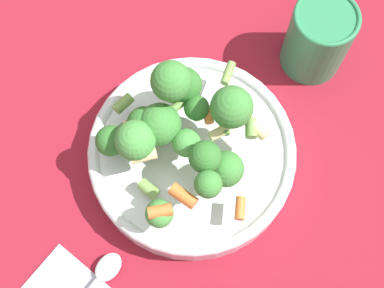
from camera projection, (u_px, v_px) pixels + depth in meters
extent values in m
plane|color=maroon|center=(192.00, 161.00, 0.67)|extent=(3.00, 3.00, 0.00)
cylinder|color=silver|center=(192.00, 156.00, 0.65)|extent=(0.25, 0.25, 0.04)
torus|color=silver|center=(192.00, 151.00, 0.63)|extent=(0.25, 0.25, 0.01)
cylinder|color=#8CB766|center=(134.00, 144.00, 0.62)|extent=(0.01, 0.01, 0.01)
sphere|color=#33722D|center=(132.00, 137.00, 0.59)|extent=(0.04, 0.04, 0.04)
cylinder|color=#8CB766|center=(208.00, 189.00, 0.56)|extent=(0.01, 0.01, 0.02)
sphere|color=#3D8438|center=(208.00, 184.00, 0.54)|extent=(0.03, 0.03, 0.03)
cylinder|color=#8CB766|center=(197.00, 115.00, 0.61)|extent=(0.01, 0.01, 0.02)
sphere|color=#33722D|center=(197.00, 108.00, 0.59)|extent=(0.03, 0.03, 0.03)
cylinder|color=#8CB766|center=(172.00, 93.00, 0.59)|extent=(0.02, 0.02, 0.02)
sphere|color=#3D8438|center=(171.00, 81.00, 0.56)|extent=(0.04, 0.04, 0.04)
cylinder|color=#8CB766|center=(161.00, 134.00, 0.61)|extent=(0.02, 0.02, 0.02)
sphere|color=#3D8438|center=(160.00, 124.00, 0.59)|extent=(0.05, 0.05, 0.05)
cylinder|color=#8CB766|center=(187.00, 149.00, 0.60)|extent=(0.01, 0.01, 0.01)
sphere|color=#479342|center=(187.00, 143.00, 0.58)|extent=(0.03, 0.03, 0.03)
cylinder|color=#8CB766|center=(225.00, 174.00, 0.60)|extent=(0.01, 0.01, 0.02)
sphere|color=#3D8438|center=(227.00, 168.00, 0.58)|extent=(0.04, 0.04, 0.04)
cylinder|color=#8CB766|center=(230.00, 119.00, 0.59)|extent=(0.02, 0.02, 0.03)
sphere|color=#3D8438|center=(232.00, 107.00, 0.56)|extent=(0.05, 0.05, 0.05)
cylinder|color=#8CB766|center=(138.00, 149.00, 0.60)|extent=(0.02, 0.02, 0.02)
sphere|color=#479342|center=(135.00, 140.00, 0.57)|extent=(0.05, 0.05, 0.05)
cylinder|color=#8CB766|center=(161.00, 218.00, 0.58)|extent=(0.01, 0.01, 0.02)
sphere|color=#479342|center=(159.00, 214.00, 0.56)|extent=(0.03, 0.03, 0.03)
cylinder|color=#8CB766|center=(185.00, 94.00, 0.62)|extent=(0.01, 0.01, 0.02)
sphere|color=#33722D|center=(185.00, 85.00, 0.59)|extent=(0.04, 0.04, 0.04)
cylinder|color=#8CB766|center=(114.00, 147.00, 0.61)|extent=(0.01, 0.01, 0.02)
sphere|color=#33722D|center=(111.00, 141.00, 0.59)|extent=(0.04, 0.04, 0.04)
cylinder|color=#8CB766|center=(146.00, 132.00, 0.62)|extent=(0.01, 0.01, 0.02)
sphere|color=#33722D|center=(144.00, 124.00, 0.59)|extent=(0.04, 0.04, 0.04)
cylinder|color=#8CB766|center=(205.00, 164.00, 0.58)|extent=(0.01, 0.01, 0.02)
sphere|color=#33722D|center=(205.00, 157.00, 0.56)|extent=(0.04, 0.04, 0.04)
cylinder|color=#729E4C|center=(176.00, 107.00, 0.59)|extent=(0.01, 0.03, 0.01)
cylinder|color=beige|center=(144.00, 156.00, 0.57)|extent=(0.03, 0.03, 0.01)
cylinder|color=#729E4C|center=(171.00, 84.00, 0.64)|extent=(0.02, 0.01, 0.01)
cylinder|color=#729E4C|center=(150.00, 191.00, 0.60)|extent=(0.02, 0.02, 0.01)
cylinder|color=#729E4C|center=(228.00, 73.00, 0.61)|extent=(0.02, 0.03, 0.01)
cylinder|color=orange|center=(240.00, 208.00, 0.57)|extent=(0.02, 0.03, 0.01)
cylinder|color=beige|center=(218.00, 133.00, 0.59)|extent=(0.02, 0.02, 0.01)
cylinder|color=#729E4C|center=(178.00, 93.00, 0.64)|extent=(0.02, 0.02, 0.01)
cylinder|color=orange|center=(183.00, 196.00, 0.55)|extent=(0.03, 0.02, 0.01)
cylinder|color=orange|center=(208.00, 115.00, 0.59)|extent=(0.02, 0.02, 0.01)
cylinder|color=orange|center=(160.00, 211.00, 0.55)|extent=(0.03, 0.03, 0.01)
cylinder|color=orange|center=(148.00, 134.00, 0.61)|extent=(0.02, 0.02, 0.01)
cylinder|color=beige|center=(257.00, 128.00, 0.58)|extent=(0.03, 0.01, 0.01)
cylinder|color=#729E4C|center=(251.00, 128.00, 0.58)|extent=(0.02, 0.02, 0.01)
cylinder|color=#729E4C|center=(123.00, 104.00, 0.62)|extent=(0.01, 0.02, 0.01)
cylinder|color=orange|center=(132.00, 131.00, 0.58)|extent=(0.03, 0.02, 0.01)
cylinder|color=#729E4C|center=(224.00, 124.00, 0.59)|extent=(0.03, 0.02, 0.01)
cylinder|color=#2D7F51|center=(318.00, 39.00, 0.67)|extent=(0.08, 0.08, 0.10)
torus|color=#2D7F51|center=(327.00, 17.00, 0.62)|extent=(0.08, 0.08, 0.01)
ellipsoid|color=silver|center=(108.00, 267.00, 0.61)|extent=(0.03, 0.04, 0.01)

